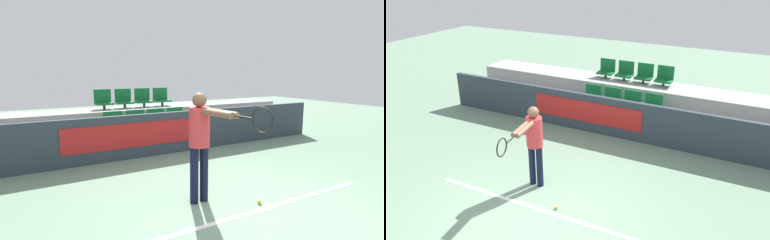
% 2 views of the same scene
% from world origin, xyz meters
% --- Properties ---
extents(ground_plane, '(30.00, 30.00, 0.00)m').
position_xyz_m(ground_plane, '(0.00, 0.00, 0.00)').
color(ground_plane, gray).
extents(court_baseline, '(4.64, 0.08, 0.01)m').
position_xyz_m(court_baseline, '(0.00, 0.26, 0.00)').
color(court_baseline, white).
rests_on(court_baseline, ground).
extents(barrier_wall, '(10.07, 0.14, 1.02)m').
position_xyz_m(barrier_wall, '(-0.01, 3.74, 0.51)').
color(barrier_wall, '#2D3842').
rests_on(barrier_wall, ground).
extents(bleacher_tier_front, '(9.67, 1.01, 0.49)m').
position_xyz_m(bleacher_tier_front, '(0.00, 4.33, 0.25)').
color(bleacher_tier_front, '#9E9E99').
rests_on(bleacher_tier_front, ground).
extents(bleacher_tier_middle, '(9.67, 1.01, 0.98)m').
position_xyz_m(bleacher_tier_middle, '(0.00, 5.34, 0.49)').
color(bleacher_tier_middle, '#9E9E99').
rests_on(bleacher_tier_middle, ground).
extents(stadium_chair_0, '(0.46, 0.36, 0.54)m').
position_xyz_m(stadium_chair_0, '(-0.86, 4.44, 0.73)').
color(stadium_chair_0, '#333333').
rests_on(stadium_chair_0, bleacher_tier_front).
extents(stadium_chair_1, '(0.46, 0.36, 0.54)m').
position_xyz_m(stadium_chair_1, '(-0.29, 4.44, 0.73)').
color(stadium_chair_1, '#333333').
rests_on(stadium_chair_1, bleacher_tier_front).
extents(stadium_chair_2, '(0.46, 0.36, 0.54)m').
position_xyz_m(stadium_chair_2, '(0.29, 4.44, 0.73)').
color(stadium_chair_2, '#333333').
rests_on(stadium_chair_2, bleacher_tier_front).
extents(stadium_chair_3, '(0.46, 0.36, 0.54)m').
position_xyz_m(stadium_chair_3, '(0.86, 4.44, 0.73)').
color(stadium_chair_3, '#333333').
rests_on(stadium_chair_3, bleacher_tier_front).
extents(stadium_chair_4, '(0.46, 0.36, 0.54)m').
position_xyz_m(stadium_chair_4, '(-0.86, 5.45, 1.22)').
color(stadium_chair_4, '#333333').
rests_on(stadium_chair_4, bleacher_tier_middle).
extents(stadium_chair_5, '(0.46, 0.36, 0.54)m').
position_xyz_m(stadium_chair_5, '(-0.29, 5.45, 1.22)').
color(stadium_chair_5, '#333333').
rests_on(stadium_chair_5, bleacher_tier_middle).
extents(stadium_chair_6, '(0.46, 0.36, 0.54)m').
position_xyz_m(stadium_chair_6, '(0.29, 5.45, 1.22)').
color(stadium_chair_6, '#333333').
rests_on(stadium_chair_6, bleacher_tier_middle).
extents(stadium_chair_7, '(0.46, 0.36, 0.54)m').
position_xyz_m(stadium_chair_7, '(0.86, 5.45, 1.22)').
color(stadium_chair_7, '#333333').
rests_on(stadium_chair_7, bleacher_tier_middle).
extents(tennis_player, '(0.34, 1.50, 1.70)m').
position_xyz_m(tennis_player, '(-0.49, 0.88, 1.05)').
color(tennis_player, black).
rests_on(tennis_player, ground).
extents(tennis_ball, '(0.07, 0.07, 0.07)m').
position_xyz_m(tennis_ball, '(0.26, 0.42, 0.03)').
color(tennis_ball, '#CCDB33').
rests_on(tennis_ball, ground).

